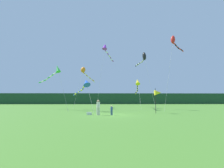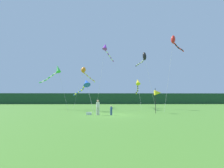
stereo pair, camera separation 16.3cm
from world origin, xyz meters
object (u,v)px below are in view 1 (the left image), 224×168
kite_purple (106,48)px  kite_black (144,57)px  cooler_box (89,114)px  kite_yellow (137,83)px  person_child (112,110)px  kite_green (55,71)px  kite_blue (85,84)px  banner_flag_pole (158,93)px  kite_red (174,41)px  kite_orange (84,71)px  person_adult (98,107)px

kite_purple → kite_black: kite_purple is taller
cooler_box → kite_yellow: size_ratio=0.05×
cooler_box → kite_yellow: bearing=60.3°
kite_yellow → person_child: bearing=-110.8°
kite_black → kite_green: bearing=-176.1°
kite_yellow → kite_black: bearing=-84.7°
kite_blue → banner_flag_pole: bearing=-24.7°
person_child → banner_flag_pole: (6.14, 2.43, 2.03)m
kite_green → kite_red: 20.60m
person_child → kite_blue: size_ratio=0.13×
kite_red → kite_orange: bearing=151.9°
kite_blue → kite_green: kite_green is taller
kite_black → banner_flag_pole: bearing=-90.5°
kite_purple → banner_flag_pole: bearing=-54.0°
cooler_box → kite_black: (8.81, 10.29, 9.38)m
person_child → cooler_box: (-2.60, 0.56, -0.47)m
kite_yellow → kite_green: size_ratio=1.43×
person_child → cooler_box: bearing=167.8°
person_child → kite_green: 14.96m
person_child → kite_yellow: bearing=69.2°
kite_yellow → kite_black: kite_black is taller
banner_flag_pole → kite_purple: bearing=126.0°
kite_blue → kite_black: 12.09m
kite_green → person_child: bearing=-45.6°
kite_blue → kite_orange: size_ratio=0.96×
banner_flag_pole → kite_green: size_ratio=0.42×
kite_blue → person_adult: bearing=-70.5°
person_child → kite_blue: kite_blue is taller
person_child → kite_purple: 16.22m
person_adult → person_child: 1.60m
kite_red → kite_black: bearing=135.9°
person_adult → cooler_box: person_adult is taller
person_child → kite_purple: bearing=93.8°
person_adult → kite_purple: 15.81m
person_child → kite_purple: (-0.80, 11.99, 10.89)m
cooler_box → kite_orange: (-2.63, 14.59, 7.40)m
person_adult → kite_green: bearing=130.0°
kite_purple → kite_orange: size_ratio=1.35×
person_adult → kite_yellow: (7.34, 15.06, 4.14)m
kite_yellow → kite_green: (-15.35, -5.52, 1.59)m
person_child → kite_yellow: kite_yellow is taller
person_child → kite_purple: size_ratio=0.09×
person_adult → person_child: bearing=-8.2°
person_adult → banner_flag_pole: (7.69, 2.21, 1.67)m
kite_red → person_child: bearing=-146.4°
kite_black → person_adult: bearing=-126.1°
kite_yellow → kite_red: 11.35m
person_adult → kite_green: 13.72m
banner_flag_pole → kite_green: kite_green is taller
kite_orange → kite_red: (15.56, -8.30, 3.68)m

